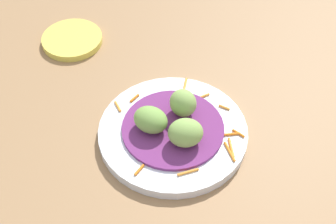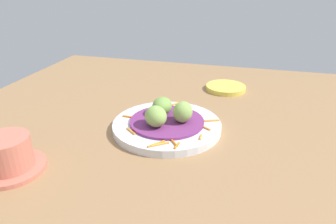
{
  "view_description": "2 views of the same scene",
  "coord_description": "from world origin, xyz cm",
  "px_view_note": "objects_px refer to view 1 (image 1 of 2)",
  "views": [
    {
      "loc": [
        21.99,
        -43.62,
        62.16
      ],
      "look_at": [
        -3.86,
        -0.51,
        6.19
      ],
      "focal_mm": 52.19,
      "sensor_mm": 36.0,
      "label": 1
    },
    {
      "loc": [
        55.3,
        14.46,
        33.6
      ],
      "look_at": [
        -3.77,
        -1.4,
        5.55
      ],
      "focal_mm": 33.19,
      "sensor_mm": 36.0,
      "label": 2
    }
  ],
  "objects_px": {
    "guac_scoop_left": "(183,103)",
    "side_plate_small": "(72,40)",
    "main_plate": "(173,133)",
    "guac_scoop_center": "(151,120)",
    "guac_scoop_right": "(186,133)"
  },
  "relations": [
    {
      "from": "guac_scoop_left",
      "to": "side_plate_small",
      "type": "bearing_deg",
      "value": 166.7
    },
    {
      "from": "main_plate",
      "to": "guac_scoop_center",
      "type": "relative_size",
      "value": 4.3
    },
    {
      "from": "guac_scoop_left",
      "to": "main_plate",
      "type": "bearing_deg",
      "value": -86.72
    },
    {
      "from": "main_plate",
      "to": "guac_scoop_center",
      "type": "height_order",
      "value": "guac_scoop_center"
    },
    {
      "from": "guac_scoop_right",
      "to": "guac_scoop_center",
      "type": "bearing_deg",
      "value": -176.72
    },
    {
      "from": "guac_scoop_left",
      "to": "guac_scoop_right",
      "type": "relative_size",
      "value": 0.86
    },
    {
      "from": "main_plate",
      "to": "guac_scoop_center",
      "type": "bearing_deg",
      "value": -146.72
    },
    {
      "from": "guac_scoop_right",
      "to": "side_plate_small",
      "type": "height_order",
      "value": "guac_scoop_right"
    },
    {
      "from": "main_plate",
      "to": "guac_scoop_left",
      "type": "height_order",
      "value": "guac_scoop_left"
    },
    {
      "from": "main_plate",
      "to": "guac_scoop_left",
      "type": "xyz_separation_m",
      "value": [
        -0.0,
        0.03,
        0.04
      ]
    },
    {
      "from": "guac_scoop_center",
      "to": "side_plate_small",
      "type": "bearing_deg",
      "value": 154.79
    },
    {
      "from": "main_plate",
      "to": "guac_scoop_right",
      "type": "xyz_separation_m",
      "value": [
        0.03,
        -0.02,
        0.04
      ]
    },
    {
      "from": "main_plate",
      "to": "guac_scoop_left",
      "type": "bearing_deg",
      "value": 93.28
    },
    {
      "from": "guac_scoop_left",
      "to": "guac_scoop_right",
      "type": "xyz_separation_m",
      "value": [
        0.03,
        -0.05,
        -0.0
      ]
    },
    {
      "from": "guac_scoop_left",
      "to": "guac_scoop_center",
      "type": "bearing_deg",
      "value": -116.72
    }
  ]
}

